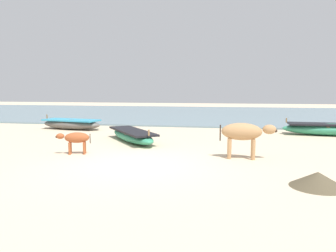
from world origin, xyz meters
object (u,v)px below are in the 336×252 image
at_px(fishing_boat_2, 71,124).
at_px(calf_far_rust, 76,138).
at_px(fishing_boat_1, 334,129).
at_px(cow_adult_tan, 244,133).
at_px(fishing_boat_0, 132,135).

relative_size(fishing_boat_2, calf_far_rust, 3.36).
xyz_separation_m(fishing_boat_1, fishing_boat_2, (-12.06, -0.15, -0.01)).
height_order(fishing_boat_1, cow_adult_tan, cow_adult_tan).
bearing_deg(fishing_boat_1, cow_adult_tan, 56.94).
height_order(fishing_boat_2, calf_far_rust, fishing_boat_2).
distance_m(fishing_boat_1, cow_adult_tan, 6.76).
bearing_deg(fishing_boat_2, calf_far_rust, 128.68).
bearing_deg(calf_far_rust, fishing_boat_0, -127.73).
relative_size(fishing_boat_1, calf_far_rust, 4.20).
bearing_deg(fishing_boat_1, fishing_boat_2, 3.37).
bearing_deg(fishing_boat_2, fishing_boat_0, 152.90).
bearing_deg(fishing_boat_2, fishing_boat_1, -169.98).
xyz_separation_m(fishing_boat_1, cow_adult_tan, (-3.94, -5.48, 0.45)).
relative_size(fishing_boat_1, fishing_boat_2, 1.25).
relative_size(fishing_boat_0, calf_far_rust, 3.38).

